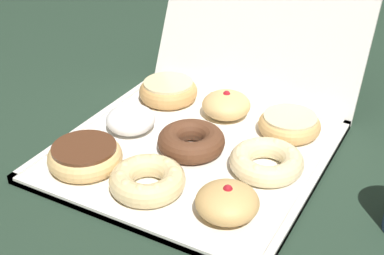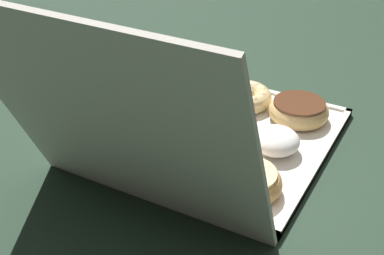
% 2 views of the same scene
% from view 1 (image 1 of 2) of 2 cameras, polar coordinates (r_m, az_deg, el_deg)
% --- Properties ---
extents(ground_plane, '(3.00, 3.00, 0.00)m').
position_cam_1_polar(ground_plane, '(0.90, 0.10, -2.83)').
color(ground_plane, '#233828').
extents(donut_box, '(0.42, 0.42, 0.01)m').
position_cam_1_polar(donut_box, '(0.90, 0.10, -2.55)').
color(donut_box, silver).
rests_on(donut_box, ground).
extents(box_lid_open, '(0.42, 0.17, 0.37)m').
position_cam_1_polar(box_lid_open, '(1.07, 7.97, 13.34)').
color(box_lid_open, silver).
rests_on(box_lid_open, ground).
extents(chocolate_frosted_donut_0, '(0.12, 0.12, 0.04)m').
position_cam_1_polar(chocolate_frosted_donut_0, '(0.86, -11.37, -3.02)').
color(chocolate_frosted_donut_0, '#E5B770').
rests_on(chocolate_frosted_donut_0, donut_box).
extents(cruller_donut_1, '(0.11, 0.11, 0.04)m').
position_cam_1_polar(cruller_donut_1, '(0.80, -4.80, -5.55)').
color(cruller_donut_1, '#EACC8C').
rests_on(cruller_donut_1, donut_box).
extents(jelly_filled_donut_2, '(0.09, 0.09, 0.05)m').
position_cam_1_polar(jelly_filled_donut_2, '(0.74, 3.79, -7.95)').
color(jelly_filled_donut_2, tan).
rests_on(jelly_filled_donut_2, donut_box).
extents(powdered_filled_donut_3, '(0.09, 0.09, 0.05)m').
position_cam_1_polar(powdered_filled_donut_3, '(0.95, -6.44, 0.96)').
color(powdered_filled_donut_3, white).
rests_on(powdered_filled_donut_3, donut_box).
extents(chocolate_cake_ring_donut_4, '(0.11, 0.11, 0.04)m').
position_cam_1_polar(chocolate_cake_ring_donut_4, '(0.88, -0.05, -1.46)').
color(chocolate_cake_ring_donut_4, '#59331E').
rests_on(chocolate_cake_ring_donut_4, donut_box).
extents(cruller_donut_5, '(0.12, 0.12, 0.04)m').
position_cam_1_polar(cruller_donut_5, '(0.84, 7.97, -3.59)').
color(cruller_donut_5, beige).
rests_on(cruller_donut_5, donut_box).
extents(glazed_ring_donut_6, '(0.11, 0.11, 0.04)m').
position_cam_1_polar(glazed_ring_donut_6, '(1.04, -2.55, 3.95)').
color(glazed_ring_donut_6, tan).
rests_on(glazed_ring_donut_6, donut_box).
extents(jelly_filled_donut_7, '(0.09, 0.09, 0.05)m').
position_cam_1_polar(jelly_filled_donut_7, '(0.99, 3.48, 2.49)').
color(jelly_filled_donut_7, '#E5B770').
rests_on(jelly_filled_donut_7, donut_box).
extents(glazed_ring_donut_8, '(0.11, 0.11, 0.03)m').
position_cam_1_polar(glazed_ring_donut_8, '(0.95, 10.38, 0.35)').
color(glazed_ring_donut_8, tan).
rests_on(glazed_ring_donut_8, donut_box).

